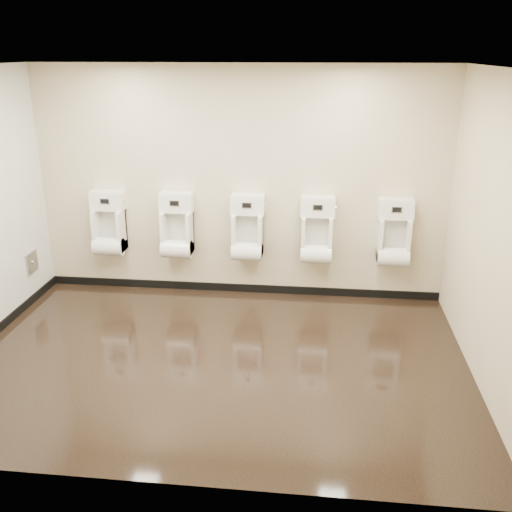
{
  "coord_description": "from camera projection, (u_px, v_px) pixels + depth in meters",
  "views": [
    {
      "loc": [
        0.96,
        -4.95,
        2.95
      ],
      "look_at": [
        0.34,
        0.55,
        0.93
      ],
      "focal_mm": 40.0,
      "sensor_mm": 36.0,
      "label": 1
    }
  ],
  "objects": [
    {
      "name": "ground",
      "position": [
        216.0,
        360.0,
        5.73
      ],
      "size": [
        5.0,
        3.5,
        0.0
      ],
      "primitive_type": "cube",
      "color": "black",
      "rests_on": "ground"
    },
    {
      "name": "ceiling",
      "position": [
        208.0,
        67.0,
        4.77
      ],
      "size": [
        5.0,
        3.5,
        0.0
      ],
      "primitive_type": "cube",
      "color": "white"
    },
    {
      "name": "back_wall",
      "position": [
        239.0,
        185.0,
        6.88
      ],
      "size": [
        5.0,
        0.02,
        2.8
      ],
      "primitive_type": "cube",
      "color": "beige",
      "rests_on": "ground"
    },
    {
      "name": "front_wall",
      "position": [
        162.0,
        308.0,
        3.62
      ],
      "size": [
        5.0,
        0.02,
        2.8
      ],
      "primitive_type": "cube",
      "color": "beige",
      "rests_on": "ground"
    },
    {
      "name": "right_wall",
      "position": [
        493.0,
        236.0,
        4.99
      ],
      "size": [
        0.02,
        3.5,
        2.8
      ],
      "primitive_type": "cube",
      "color": "beige",
      "rests_on": "ground"
    },
    {
      "name": "skirting_back",
      "position": [
        240.0,
        288.0,
        7.34
      ],
      "size": [
        5.0,
        0.02,
        0.1
      ],
      "primitive_type": "cube",
      "color": "black",
      "rests_on": "ground"
    },
    {
      "name": "access_panel",
      "position": [
        32.0,
        262.0,
        6.94
      ],
      "size": [
        0.04,
        0.25,
        0.25
      ],
      "color": "#9E9EA3",
      "rests_on": "left_wall"
    },
    {
      "name": "urinal_0",
      "position": [
        109.0,
        228.0,
        7.11
      ],
      "size": [
        0.42,
        0.32,
        0.78
      ],
      "color": "white",
      "rests_on": "back_wall"
    },
    {
      "name": "urinal_1",
      "position": [
        177.0,
        230.0,
        7.02
      ],
      "size": [
        0.42,
        0.32,
        0.78
      ],
      "color": "white",
      "rests_on": "back_wall"
    },
    {
      "name": "urinal_2",
      "position": [
        247.0,
        232.0,
        6.93
      ],
      "size": [
        0.42,
        0.32,
        0.78
      ],
      "color": "white",
      "rests_on": "back_wall"
    },
    {
      "name": "urinal_3",
      "position": [
        317.0,
        235.0,
        6.85
      ],
      "size": [
        0.42,
        0.32,
        0.78
      ],
      "color": "white",
      "rests_on": "back_wall"
    },
    {
      "name": "urinal_4",
      "position": [
        394.0,
        237.0,
        6.75
      ],
      "size": [
        0.42,
        0.32,
        0.78
      ],
      "color": "white",
      "rests_on": "back_wall"
    }
  ]
}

